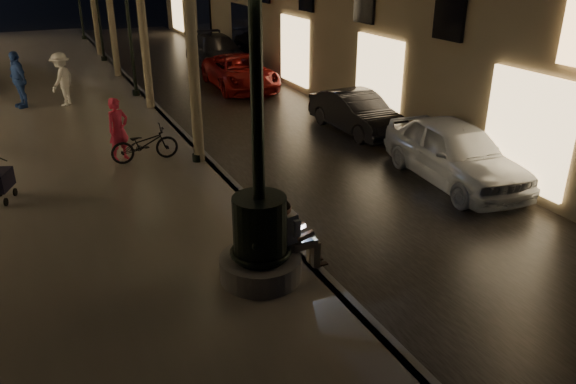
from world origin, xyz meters
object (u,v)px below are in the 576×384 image
car_rear (217,52)px  pedestrian_white (62,79)px  car_front (455,152)px  bicycle (145,144)px  car_third (240,72)px  lamp_curb_b (128,13)px  seated_man_laptop (293,233)px  lamp_curb_a (190,44)px  car_second (356,112)px  pedestrian_blue (18,80)px  pedestrian_red (118,129)px  fountain_lamppost (260,224)px

car_rear → pedestrian_white: bearing=-143.4°
car_front → bicycle: car_front is taller
car_third → lamp_curb_b: bearing=-174.7°
lamp_curb_b → car_rear: lamp_curb_b is taller
bicycle → seated_man_laptop: bearing=-169.8°
lamp_curb_a → lamp_curb_b: 8.00m
car_third → car_second: bearing=-76.9°
seated_man_laptop → car_third: size_ratio=0.28×
car_rear → pedestrian_blue: size_ratio=2.71×
pedestrian_blue → bicycle: pedestrian_blue is taller
lamp_curb_b → car_second: (5.50, -7.01, -2.61)m
car_rear → car_second: bearing=-84.6°
lamp_curb_b → pedestrian_white: 3.36m
car_third → pedestrian_white: bearing=-172.4°
car_second → car_rear: (-0.65, 11.75, 0.14)m
lamp_curb_a → pedestrian_blue: size_ratio=2.45×
pedestrian_red → pedestrian_blue: pedestrian_blue is taller
car_rear → fountain_lamppost: bearing=-104.3°
car_front → lamp_curb_a: bearing=152.2°
lamp_curb_a → pedestrian_red: (-1.80, 0.98, -2.20)m
car_third → bicycle: bearing=-122.8°
lamp_curb_a → car_third: 9.55m
car_front → fountain_lamppost: bearing=-153.4°
fountain_lamppost → pedestrian_white: 13.78m
fountain_lamppost → lamp_curb_b: bearing=87.1°
car_third → car_rear: size_ratio=0.92×
car_front → pedestrian_blue: size_ratio=2.30×
pedestrian_red → lamp_curb_a: bearing=-54.0°
seated_man_laptop → car_front: seated_man_laptop is taller
pedestrian_white → car_third: bearing=127.3°
seated_man_laptop → car_rear: seated_man_laptop is taller
car_front → pedestrian_red: (-7.30, 4.60, 0.27)m
pedestrian_white → pedestrian_red: bearing=40.1°
pedestrian_white → car_front: bearing=69.0°
car_front → pedestrian_red: bearing=153.3°
lamp_curb_b → car_second: lamp_curb_b is taller
car_second → bicycle: 6.74m
seated_man_laptop → pedestrian_white: (-2.50, 13.65, 0.22)m
car_third → pedestrian_red: pedestrian_red is taller
bicycle → car_rear: bearing=-26.2°
lamp_curb_a → car_front: 7.03m
car_rear → pedestrian_red: 13.51m
fountain_lamppost → pedestrian_white: (-1.89, 13.65, -0.08)m
car_third → car_rear: car_rear is taller
fountain_lamppost → pedestrian_blue: (-3.30, 13.97, -0.03)m
fountain_lamppost → pedestrian_red: (-1.10, 6.98, -0.18)m
car_third → seated_man_laptop: bearing=-103.7°
car_third → pedestrian_white: pedestrian_white is taller
car_front → pedestrian_blue: (-9.50, 11.58, 0.41)m
lamp_curb_b → car_rear: bearing=44.4°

